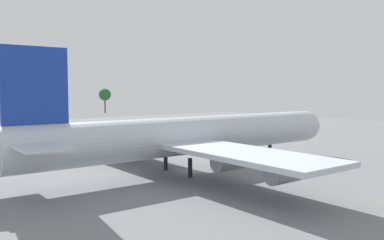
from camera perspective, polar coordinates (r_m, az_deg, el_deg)
ground_plane at (r=69.96m, az=0.00°, el=-7.19°), size 267.70×267.70×0.00m
cargo_airplane at (r=68.83m, az=-0.20°, el=-2.26°), size 66.93×58.76×19.52m
safety_cone_nose at (r=89.56m, az=16.62°, el=-4.64°), size 0.44×0.44×0.63m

